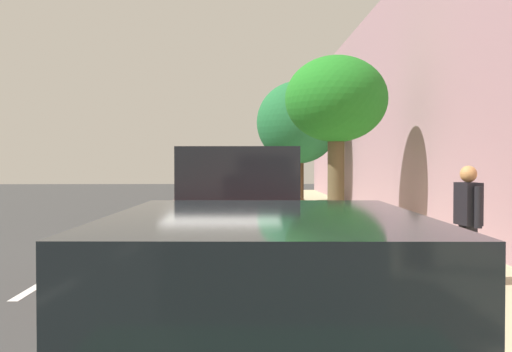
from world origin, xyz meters
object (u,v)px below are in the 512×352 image
pedestrian_on_phone (468,218)px  street_tree_mid_block (336,101)px  bicycle_at_curb (259,199)px  street_tree_far_end (298,123)px  parked_sedan_tan_farthest (243,184)px  parked_sedan_black_far (239,196)px  parked_suv_red_mid (241,209)px  cyclist_with_backpack (266,183)px

pedestrian_on_phone → street_tree_mid_block: bearing=96.8°
bicycle_at_curb → street_tree_far_end: bearing=39.8°
parked_sedan_tan_farthest → street_tree_mid_block: size_ratio=1.06×
parked_sedan_tan_farthest → pedestrian_on_phone: pedestrian_on_phone is taller
parked_sedan_tan_farthest → street_tree_mid_block: 13.48m
parked_sedan_black_far → street_tree_far_end: 7.00m
parked_sedan_black_far → pedestrian_on_phone: 10.33m
pedestrian_on_phone → parked_sedan_black_far: bearing=107.4°
bicycle_at_curb → parked_suv_red_mid: bearing=-93.0°
parked_sedan_tan_farthest → pedestrian_on_phone: size_ratio=2.79×
parked_sedan_tan_farthest → street_tree_far_end: (2.21, -3.48, 2.58)m
cyclist_with_backpack → parked_sedan_tan_farthest: bearing=99.0°
parked_sedan_black_far → bicycle_at_curb: 4.82m
cyclist_with_backpack → street_tree_far_end: (1.37, 1.79, 2.32)m
bicycle_at_curb → pedestrian_on_phone: size_ratio=0.87×
cyclist_with_backpack → bicycle_at_curb: bearing=115.7°
street_tree_mid_block → pedestrian_on_phone: size_ratio=2.63×
parked_sedan_black_far → pedestrian_on_phone: (3.10, -9.86, 0.28)m
cyclist_with_backpack → street_tree_mid_block: bearing=-80.0°
parked_suv_red_mid → cyclist_with_backpack: (0.89, 12.56, -0.02)m
parked_sedan_tan_farthest → parked_sedan_black_far: bearing=-90.8°
parked_sedan_black_far → parked_sedan_tan_farthest: same height
parked_sedan_black_far → street_tree_mid_block: street_tree_mid_block is taller
bicycle_at_curb → street_tree_far_end: (1.60, 1.33, 2.96)m
parked_suv_red_mid → street_tree_mid_block: size_ratio=1.14×
cyclist_with_backpack → pedestrian_on_phone: 14.30m
parked_sedan_tan_farthest → cyclist_with_backpack: bearing=-81.0°
parked_sedan_black_far → pedestrian_on_phone: bearing=-72.6°
parked_suv_red_mid → pedestrian_on_phone: size_ratio=2.99×
parked_suv_red_mid → street_tree_far_end: 14.71m
bicycle_at_curb → parked_sedan_black_far: bearing=-98.8°
street_tree_mid_block → parked_sedan_tan_farthest: bearing=99.6°
parked_sedan_tan_farthest → bicycle_at_curb: bearing=-82.8°
street_tree_mid_block → street_tree_far_end: (-0.00, 9.59, 0.11)m
parked_suv_red_mid → pedestrian_on_phone: parked_suv_red_mid is taller
parked_sedan_tan_farthest → parked_suv_red_mid: bearing=-90.2°
parked_suv_red_mid → bicycle_at_curb: bearing=87.0°
parked_suv_red_mid → parked_sedan_black_far: size_ratio=1.06×
parked_suv_red_mid → bicycle_at_curb: 13.06m
cyclist_with_backpack → street_tree_far_end: size_ratio=0.34×
cyclist_with_backpack → parked_sedan_black_far: bearing=-102.6°
street_tree_mid_block → pedestrian_on_phone: 6.75m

